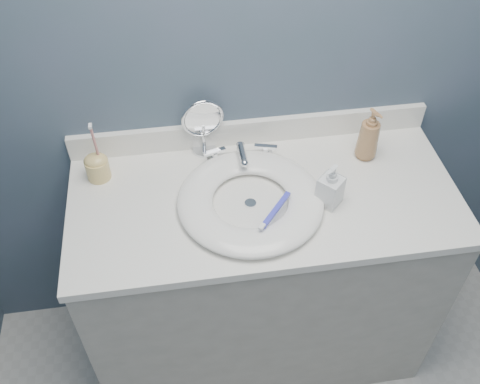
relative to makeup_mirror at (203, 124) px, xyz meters
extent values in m
cube|color=#405561|center=(0.16, 0.04, 0.21)|extent=(2.20, 0.02, 2.40)
cube|color=#B3AEA3|center=(0.16, -0.24, -0.57)|extent=(1.20, 0.55, 0.85)
cube|color=white|center=(0.16, -0.24, -0.13)|extent=(1.22, 0.57, 0.03)
cube|color=white|center=(0.16, 0.02, -0.07)|extent=(1.22, 0.02, 0.09)
cylinder|color=silver|center=(0.11, -0.27, -0.11)|extent=(0.04, 0.04, 0.01)
cube|color=silver|center=(0.11, -0.06, -0.11)|extent=(0.22, 0.05, 0.01)
cylinder|color=silver|center=(0.11, -0.06, -0.08)|extent=(0.03, 0.03, 0.06)
cylinder|color=silver|center=(0.11, -0.10, -0.05)|extent=(0.02, 0.09, 0.02)
sphere|color=silver|center=(0.11, -0.15, -0.05)|extent=(0.03, 0.03, 0.03)
cylinder|color=silver|center=(0.03, -0.06, -0.09)|extent=(0.02, 0.02, 0.03)
cube|color=silver|center=(0.03, -0.06, -0.07)|extent=(0.08, 0.03, 0.01)
cylinder|color=silver|center=(0.20, -0.06, -0.09)|extent=(0.02, 0.02, 0.03)
cube|color=silver|center=(0.20, -0.06, -0.07)|extent=(0.08, 0.03, 0.01)
cylinder|color=silver|center=(0.00, 0.00, -0.11)|extent=(0.08, 0.08, 0.01)
cylinder|color=silver|center=(0.00, 0.00, -0.06)|extent=(0.01, 0.01, 0.10)
torus|color=silver|center=(0.00, 0.00, 0.02)|extent=(0.14, 0.03, 0.14)
cylinder|color=white|center=(0.00, 0.00, 0.02)|extent=(0.12, 0.02, 0.12)
imported|color=#A07248|center=(0.53, -0.11, -0.02)|extent=(0.10, 0.10, 0.19)
imported|color=silver|center=(0.35, -0.29, -0.04)|extent=(0.10, 0.10, 0.15)
cylinder|color=#DBBD6D|center=(-0.35, -0.08, -0.08)|extent=(0.08, 0.08, 0.07)
ellipsoid|color=#DBBD6D|center=(-0.35, -0.08, -0.04)|extent=(0.08, 0.06, 0.05)
cylinder|color=#C67571|center=(-0.34, -0.08, 0.02)|extent=(0.01, 0.02, 0.14)
cube|color=white|center=(-0.34, -0.08, 0.10)|extent=(0.01, 0.02, 0.01)
cube|color=#393CCC|center=(0.18, -0.34, -0.07)|extent=(0.11, 0.13, 0.01)
cube|color=white|center=(0.12, -0.41, -0.06)|extent=(0.02, 0.03, 0.01)
camera|label=1|loc=(-0.08, -1.37, 1.09)|focal=40.00mm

